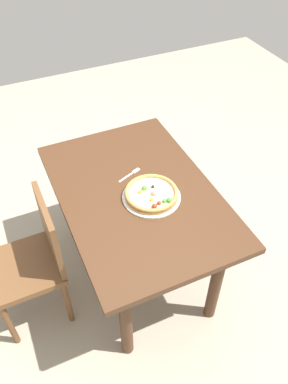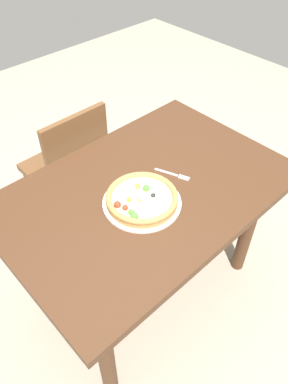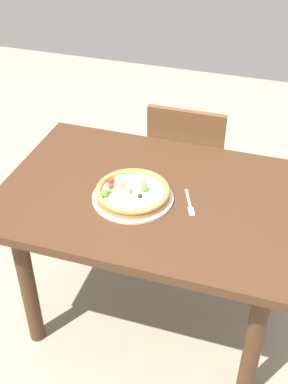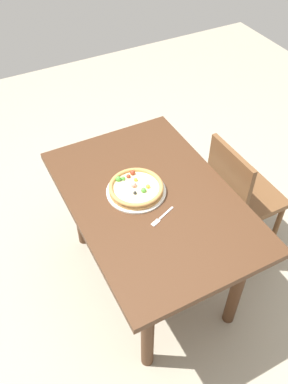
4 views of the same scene
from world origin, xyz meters
name	(u,v)px [view 2 (image 2 of 4)]	position (x,y,z in m)	size (l,w,h in m)	color
ground_plane	(145,284)	(0.00, 0.00, 0.00)	(6.00, 6.00, 0.00)	#9E937F
dining_table	(146,207)	(0.00, 0.00, 0.64)	(1.25, 0.84, 0.76)	#472B19
chair_near	(70,167)	(0.00, -0.63, 0.48)	(0.40, 0.40, 0.87)	brown
plate	(142,202)	(0.08, 0.06, 0.76)	(0.32, 0.32, 0.01)	silver
pizza	(142,198)	(0.08, 0.06, 0.79)	(0.30, 0.30, 0.05)	#B78447
fork	(175,175)	(-0.15, 0.03, 0.76)	(0.08, 0.16, 0.00)	silver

